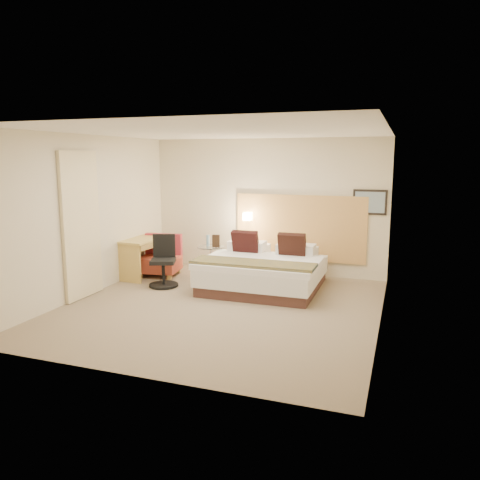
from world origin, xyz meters
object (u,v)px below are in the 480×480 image
(desk_chair, at_px, (164,265))
(lounge_chair, at_px, (160,259))
(desk, at_px, (147,246))
(bed, at_px, (264,270))
(side_table, at_px, (211,260))

(desk_chair, bearing_deg, lounge_chair, 122.99)
(lounge_chair, height_order, desk, lounge_chair)
(bed, bearing_deg, desk, 178.01)
(lounge_chair, xyz_separation_m, desk, (-0.20, -0.16, 0.28))
(bed, height_order, lounge_chair, bed)
(side_table, bearing_deg, bed, -19.46)
(bed, bearing_deg, lounge_chair, 173.83)
(bed, bearing_deg, desk_chair, -164.71)
(side_table, relative_size, desk, 0.50)
(desk_chair, bearing_deg, side_table, 58.96)
(bed, relative_size, side_table, 3.29)
(bed, relative_size, lounge_chair, 2.45)
(bed, height_order, side_table, bed)
(bed, xyz_separation_m, desk_chair, (-1.76, -0.48, 0.06))
(side_table, distance_m, desk_chair, 1.07)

